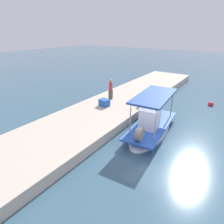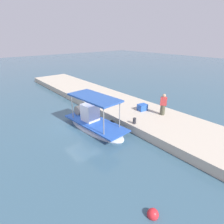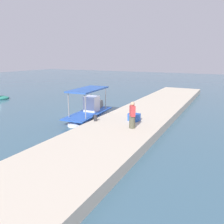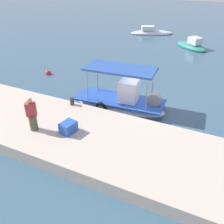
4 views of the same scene
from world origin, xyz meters
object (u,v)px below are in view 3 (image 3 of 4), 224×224
object	(u,v)px
fisherman_near_bollard	(132,116)
mooring_bollard	(95,118)
cargo_crate	(134,117)
main_fishing_boat	(89,114)

from	to	relation	value
fisherman_near_bollard	mooring_bollard	distance (m)	3.13
mooring_bollard	cargo_crate	distance (m)	2.88
fisherman_near_bollard	mooring_bollard	size ratio (longest dim) A/B	3.92
main_fishing_boat	cargo_crate	distance (m)	4.68
fisherman_near_bollard	cargo_crate	bearing A→B (deg)	18.20
fisherman_near_bollard	cargo_crate	world-z (taller)	fisherman_near_bollard
fisherman_near_bollard	mooring_bollard	bearing A→B (deg)	84.77
fisherman_near_bollard	cargo_crate	size ratio (longest dim) A/B	2.32
fisherman_near_bollard	cargo_crate	distance (m)	1.89
main_fishing_boat	fisherman_near_bollard	size ratio (longest dim) A/B	3.34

